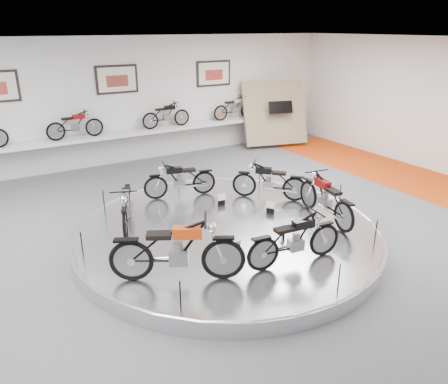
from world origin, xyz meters
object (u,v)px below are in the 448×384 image
bike_e (295,239)px  bike_c (126,205)px  bike_f (326,198)px  shelf (124,134)px  bike_a (269,181)px  bike_b (180,179)px  display_platform (228,234)px  bike_d (177,250)px

bike_e → bike_c: bearing=129.9°
bike_e → bike_f: 2.11m
shelf → bike_f: bearing=-74.1°
bike_a → bike_c: bearing=40.7°
bike_c → bike_a: bearing=107.2°
bike_b → bike_c: size_ratio=0.96×
bike_a → bike_b: bike_a is taller
shelf → bike_b: size_ratio=7.20×
bike_c → shelf: bearing=-176.7°
display_platform → bike_b: size_ratio=4.19×
bike_a → bike_c: size_ratio=0.99×
bike_f → bike_e: bearing=131.6°
bike_d → bike_f: size_ratio=1.12×
display_platform → bike_c: (-1.78, 1.17, 0.62)m
bike_c → bike_e: bike_e is taller
bike_c → bike_e: 3.64m
bike_d → bike_b: bearing=92.9°
shelf → bike_d: bearing=-102.9°
bike_e → bike_f: size_ratio=0.95×
shelf → bike_b: bike_b is taller
bike_a → bike_f: (0.31, -1.61, 0.04)m
bike_b → bike_f: bearing=139.5°
display_platform → bike_f: size_ratio=3.77×
display_platform → shelf: bearing=90.0°
bike_a → bike_e: size_ratio=0.97×
shelf → bike_b: (-0.07, -4.28, -0.25)m
display_platform → bike_c: 2.21m
bike_b → bike_d: bearing=76.7°
bike_b → bike_c: bike_c is taller
shelf → bike_d: size_ratio=5.78×
bike_b → bike_d: 3.82m
bike_c → bike_d: size_ratio=0.83×
bike_f → display_platform: bearing=79.3°
display_platform → bike_f: (2.03, -0.74, 0.65)m
display_platform → bike_c: size_ratio=4.04×
bike_b → bike_a: bearing=158.2°
bike_d → bike_e: bike_d is taller
shelf → bike_c: bearing=-108.8°
shelf → bike_e: bearing=-88.3°
bike_a → bike_e: 3.10m
bike_c → display_platform: bearing=78.8°
bike_f → shelf: bearing=25.2°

